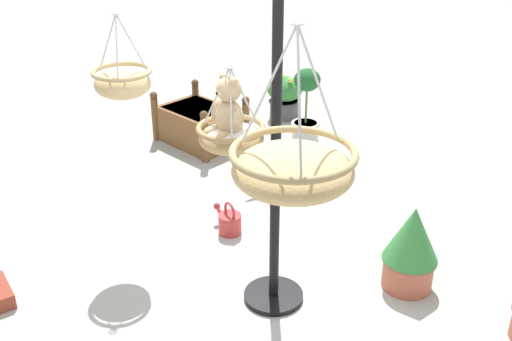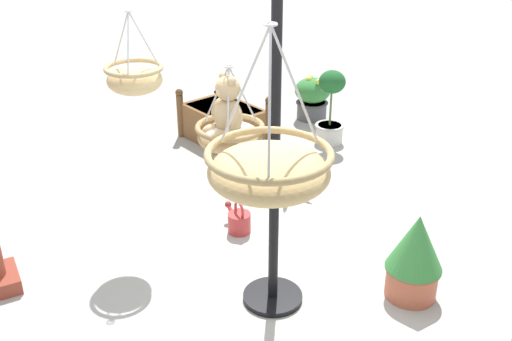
# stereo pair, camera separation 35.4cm
# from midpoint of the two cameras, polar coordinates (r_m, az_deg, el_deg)

# --- Properties ---
(ground_plane) EXTENTS (40.00, 40.00, 0.00)m
(ground_plane) POSITION_cam_midpoint_polar(r_m,az_deg,el_deg) (4.72, -0.86, -11.00)
(ground_plane) COLOR #ADAAA3
(display_pole_central) EXTENTS (0.44, 0.44, 2.30)m
(display_pole_central) POSITION_cam_midpoint_polar(r_m,az_deg,el_deg) (4.23, -0.64, -4.40)
(display_pole_central) COLOR black
(display_pole_central) RESTS_ON ground
(hanging_basket_with_teddy) EXTENTS (0.45, 0.45, 0.56)m
(hanging_basket_with_teddy) POSITION_cam_midpoint_polar(r_m,az_deg,el_deg) (3.95, -4.92, 3.19)
(hanging_basket_with_teddy) COLOR tan
(teddy_bear) EXTENTS (0.28, 0.25, 0.41)m
(teddy_bear) POSITION_cam_midpoint_polar(r_m,az_deg,el_deg) (3.87, -5.29, 5.52)
(teddy_bear) COLOR tan
(hanging_basket_left_high) EXTENTS (0.60, 0.60, 0.79)m
(hanging_basket_left_high) POSITION_cam_midpoint_polar(r_m,az_deg,el_deg) (2.82, -0.10, 0.19)
(hanging_basket_left_high) COLOR tan
(hanging_basket_right_low) EXTENTS (0.46, 0.46, 0.64)m
(hanging_basket_right_low) POSITION_cam_midpoint_polar(r_m,az_deg,el_deg) (4.80, -14.45, 7.98)
(hanging_basket_right_low) COLOR tan
(wooden_planter_box) EXTENTS (1.06, 0.87, 0.59)m
(wooden_planter_box) POSITION_cam_midpoint_polar(r_m,az_deg,el_deg) (7.05, -6.67, 4.32)
(wooden_planter_box) COLOR brown
(wooden_planter_box) RESTS_ON ground
(potted_plant_fern_front) EXTENTS (0.34, 0.34, 0.86)m
(potted_plant_fern_front) POSITION_cam_midpoint_polar(r_m,az_deg,el_deg) (7.01, 3.26, 5.96)
(potted_plant_fern_front) COLOR beige
(potted_plant_fern_front) RESTS_ON ground
(potted_plant_bushy_green) EXTENTS (0.44, 0.44, 0.56)m
(potted_plant_bushy_green) POSITION_cam_midpoint_polar(r_m,az_deg,el_deg) (7.73, 1.38, 6.96)
(potted_plant_bushy_green) COLOR #4C4C51
(potted_plant_bushy_green) RESTS_ON ground
(potted_plant_small_succulent) EXTENTS (0.54, 0.55, 0.40)m
(potted_plant_small_succulent) POSITION_cam_midpoint_polar(r_m,az_deg,el_deg) (6.04, -0.22, -0.36)
(potted_plant_small_succulent) COLOR beige
(potted_plant_small_succulent) RESTS_ON ground
(potted_plant_trailing_ivy) EXTENTS (0.42, 0.42, 0.69)m
(potted_plant_trailing_ivy) POSITION_cam_midpoint_polar(r_m,az_deg,el_deg) (4.65, 12.15, -7.09)
(potted_plant_trailing_ivy) COLOR #AD563D
(potted_plant_trailing_ivy) RESTS_ON ground
(watering_can) EXTENTS (0.35, 0.20, 0.30)m
(watering_can) POSITION_cam_midpoint_polar(r_m,az_deg,el_deg) (5.34, -4.42, -4.86)
(watering_can) COLOR #B23333
(watering_can) RESTS_ON ground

